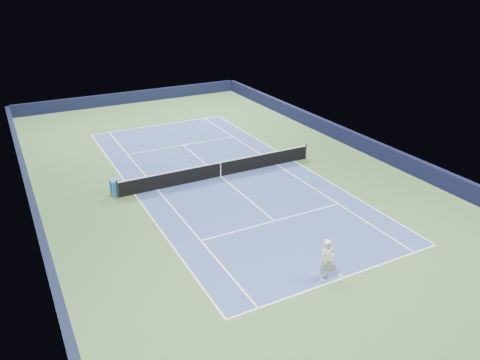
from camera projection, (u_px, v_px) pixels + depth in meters
name	position (u px, v px, depth m)	size (l,w,h in m)	color
ground	(221.00, 176.00, 29.14)	(40.00, 40.00, 0.00)	#35572F
wall_far	(131.00, 97.00, 44.89)	(22.00, 0.35, 1.10)	black
wall_right	(357.00, 141.00, 33.51)	(0.35, 40.00, 1.10)	black
wall_left	(33.00, 206.00, 24.32)	(0.35, 40.00, 1.10)	black
court_surface	(221.00, 176.00, 29.14)	(10.97, 23.77, 0.01)	navy
baseline_far	(159.00, 125.00, 38.72)	(10.97, 0.08, 0.00)	white
baseline_near	(343.00, 278.00, 19.56)	(10.97, 0.08, 0.00)	white
sideline_doubles_right	(294.00, 161.00, 31.47)	(0.08, 23.77, 0.00)	white
sideline_doubles_left	(134.00, 194.00, 26.81)	(0.08, 23.77, 0.00)	white
sideline_singles_right	(277.00, 165.00, 30.88)	(0.08, 23.77, 0.00)	white
sideline_singles_left	(157.00, 190.00, 27.39)	(0.08, 23.77, 0.00)	white
service_line_far	(183.00, 145.00, 34.29)	(8.23, 0.08, 0.00)	white
service_line_near	(275.00, 221.00, 23.98)	(8.23, 0.08, 0.00)	white
center_service_line	(221.00, 176.00, 29.14)	(0.08, 12.80, 0.00)	white
center_mark_far	(159.00, 125.00, 38.59)	(0.08, 0.30, 0.00)	white
center_mark_near	(341.00, 276.00, 19.68)	(0.08, 0.30, 0.00)	white
tennis_net	(221.00, 169.00, 28.93)	(12.90, 0.10, 1.07)	black
sponsor_cube	(116.00, 188.00, 26.56)	(0.62, 0.53, 0.94)	#1D5CB3
tennis_player	(327.00, 260.00, 19.13)	(0.83, 1.27, 2.00)	white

